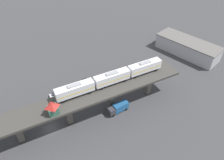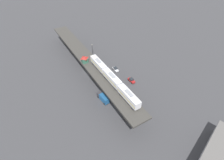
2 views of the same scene
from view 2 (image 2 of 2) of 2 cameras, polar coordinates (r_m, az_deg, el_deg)
The scene contains 9 objects.
ground_plane at distance 97.37m, azimuth -7.48°, elevation 2.47°, with size 400.00×400.00×0.00m, color #38383A.
elevated_viaduct at distance 93.15m, azimuth -7.93°, elevation 6.18°, with size 34.29×90.57×8.79m.
subway_train at distance 74.96m, azimuth -0.00°, elevation 0.61°, with size 13.29×36.45×4.45m.
signal_hut at distance 89.07m, azimuth -8.93°, elevation 6.70°, with size 4.00×4.00×3.40m.
street_car_green at distance 104.55m, azimuth -4.79°, elevation 6.29°, with size 2.33×4.57×1.89m.
street_car_white at distance 97.48m, azimuth 1.14°, elevation 3.60°, with size 3.27×4.75×1.89m.
street_car_red at distance 90.54m, azimuth 6.34°, elevation -0.04°, with size 2.91×4.72×1.89m.
delivery_truck at distance 79.84m, azimuth -2.92°, elevation -5.78°, with size 3.56×7.49×3.20m.
street_lamp at distance 110.67m, azimuth -6.48°, elevation 10.19°, with size 0.44×0.44×6.94m.
Camera 2 is at (47.41, 61.01, 59.25)m, focal length 28.00 mm.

